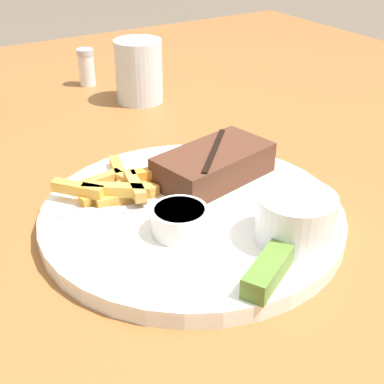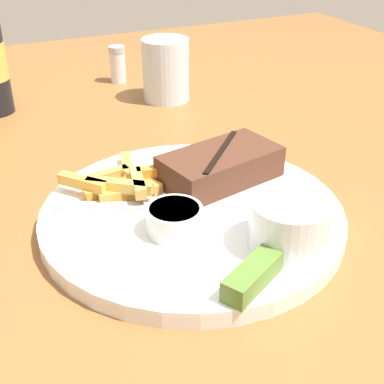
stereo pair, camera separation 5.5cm
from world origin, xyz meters
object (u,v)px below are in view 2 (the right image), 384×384
Objects in this scene: pickle_spear at (252,276)px; dinner_plate at (192,216)px; fork_utensil at (112,206)px; dipping_sauce_cup at (174,218)px; coleslaw_cup at (290,221)px; steak_portion at (220,166)px; drinking_glass at (166,70)px; salt_shaker at (118,64)px.

dinner_plate is at bearing 87.19° from pickle_spear.
pickle_spear is at bearing -41.58° from fork_utensil.
dipping_sauce_cup is (-0.03, -0.03, 0.02)m from dinner_plate.
dinner_plate is at bearing 118.70° from coleslaw_cup.
steak_portion is at bearing 39.83° from dipping_sauce_cup.
dipping_sauce_cup is at bearing -111.48° from drinking_glass.
dipping_sauce_cup is 0.55× the size of drinking_glass.
salt_shaker is (0.02, 0.58, -0.01)m from coleslaw_cup.
coleslaw_cup is 0.60× the size of fork_utensil.
steak_portion is 0.19m from pickle_spear.
drinking_glass is (0.13, 0.50, 0.02)m from pickle_spear.
coleslaw_cup is 0.07m from pickle_spear.
drinking_glass reaches higher than salt_shaker.
dipping_sauce_cup is 0.11m from pickle_spear.
steak_portion is at bearing -101.64° from drinking_glass.
pickle_spear is (-0.06, -0.04, -0.02)m from coleslaw_cup.
fork_utensil is (-0.04, 0.07, -0.01)m from dipping_sauce_cup.
coleslaw_cup is at bearing -92.32° from salt_shaker.
steak_portion is 0.44m from salt_shaker.
drinking_glass is 0.13m from salt_shaker.
steak_portion is at bearing 28.81° from fork_utensil.
dinner_plate is 4.91× the size of salt_shaker.
fork_utensil is at bearing 133.62° from coleslaw_cup.
pickle_spear is at bearing -109.36° from steak_portion.
dinner_plate is 0.49m from salt_shaker.
steak_portion is 2.12× the size of pickle_spear.
coleslaw_cup is at bearing 30.93° from pickle_spear.
salt_shaker is at bearing 87.20° from steak_portion.
fork_utensil is at bearing -177.70° from steak_portion.
pickle_spear is 0.55× the size of fork_utensil.
dinner_plate is 0.38m from drinking_glass.
salt_shaker is at bearing 82.26° from pickle_spear.
coleslaw_cup is 1.16× the size of salt_shaker.
dipping_sauce_cup is 0.80× the size of pickle_spear.
dipping_sauce_cup is at bearing -136.90° from dinner_plate.
fork_utensil is 0.47m from salt_shaker.
coleslaw_cup is 0.58m from salt_shaker.
steak_portion is at bearing -92.80° from salt_shaker.
coleslaw_cup reaches higher than dinner_plate.
dipping_sauce_cup is at bearing 104.52° from pickle_spear.
steak_portion is 0.13m from fork_utensil.
salt_shaker is at bearing 97.53° from fork_utensil.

